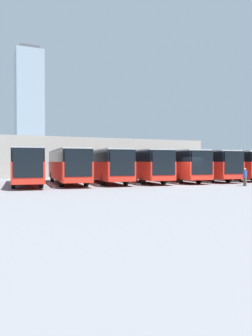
# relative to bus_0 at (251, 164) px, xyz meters

# --- Properties ---
(ground_plane) EXTENTS (600.00, 600.00, 0.00)m
(ground_plane) POSITION_rel_bus_0_xyz_m (13.15, 5.77, -1.81)
(ground_plane) COLOR gray
(bus_0) EXTENTS (3.68, 12.72, 3.24)m
(bus_0) POSITION_rel_bus_0_xyz_m (0.00, 0.00, 0.00)
(bus_0) COLOR red
(bus_0) RESTS_ON ground_plane
(curb_divider_0) EXTENTS (0.80, 5.54, 0.15)m
(curb_divider_0) POSITION_rel_bus_0_xyz_m (1.88, 1.86, -1.74)
(curb_divider_0) COLOR #9E9E99
(curb_divider_0) RESTS_ON ground_plane
(bus_1) EXTENTS (3.68, 12.72, 3.24)m
(bus_1) POSITION_rel_bus_0_xyz_m (3.76, -0.42, 0.00)
(bus_1) COLOR red
(bus_1) RESTS_ON ground_plane
(curb_divider_1) EXTENTS (0.80, 5.54, 0.15)m
(curb_divider_1) POSITION_rel_bus_0_xyz_m (5.64, 1.44, -1.74)
(curb_divider_1) COLOR #9E9E99
(curb_divider_1) RESTS_ON ground_plane
(bus_2) EXTENTS (3.68, 12.72, 3.24)m
(bus_2) POSITION_rel_bus_0_xyz_m (7.52, -0.14, 0.00)
(bus_2) COLOR red
(bus_2) RESTS_ON ground_plane
(curb_divider_2) EXTENTS (0.80, 5.54, 0.15)m
(curb_divider_2) POSITION_rel_bus_0_xyz_m (9.40, 1.72, -1.74)
(curb_divider_2) COLOR #9E9E99
(curb_divider_2) RESTS_ON ground_plane
(bus_3) EXTENTS (3.68, 12.72, 3.24)m
(bus_3) POSITION_rel_bus_0_xyz_m (11.28, -0.05, 0.00)
(bus_3) COLOR red
(bus_3) RESTS_ON ground_plane
(curb_divider_3) EXTENTS (0.80, 5.54, 0.15)m
(curb_divider_3) POSITION_rel_bus_0_xyz_m (13.15, 1.81, -1.74)
(curb_divider_3) COLOR #9E9E99
(curb_divider_3) RESTS_ON ground_plane
(bus_4) EXTENTS (3.68, 12.72, 3.24)m
(bus_4) POSITION_rel_bus_0_xyz_m (15.04, -0.42, 0.00)
(bus_4) COLOR red
(bus_4) RESTS_ON ground_plane
(curb_divider_4) EXTENTS (0.80, 5.54, 0.15)m
(curb_divider_4) POSITION_rel_bus_0_xyz_m (16.91, 1.44, -1.74)
(curb_divider_4) COLOR #9E9E99
(curb_divider_4) RESTS_ON ground_plane
(bus_5) EXTENTS (3.68, 12.72, 3.24)m
(bus_5) POSITION_rel_bus_0_xyz_m (18.79, -0.70, 0.00)
(bus_5) COLOR red
(bus_5) RESTS_ON ground_plane
(curb_divider_5) EXTENTS (0.80, 5.54, 0.15)m
(curb_divider_5) POSITION_rel_bus_0_xyz_m (20.67, 1.16, -1.74)
(curb_divider_5) COLOR #9E9E99
(curb_divider_5) RESTS_ON ground_plane
(bus_6) EXTENTS (3.68, 12.72, 3.24)m
(bus_6) POSITION_rel_bus_0_xyz_m (22.55, -0.56, 0.00)
(bus_6) COLOR red
(bus_6) RESTS_ON ground_plane
(curb_divider_6) EXTENTS (0.80, 5.54, 0.15)m
(curb_divider_6) POSITION_rel_bus_0_xyz_m (24.43, 1.30, -1.74)
(curb_divider_6) COLOR #9E9E99
(curb_divider_6) RESTS_ON ground_plane
(bus_7) EXTENTS (3.68, 12.72, 3.24)m
(bus_7) POSITION_rel_bus_0_xyz_m (26.31, -0.51, 0.00)
(bus_7) COLOR red
(bus_7) RESTS_ON ground_plane
(pedestrian) EXTENTS (0.40, 0.40, 1.56)m
(pedestrian) POSITION_rel_bus_0_xyz_m (9.11, 8.44, -0.97)
(pedestrian) COLOR brown
(pedestrian) RESTS_ON ground_plane
(station_building) EXTENTS (31.58, 14.11, 5.52)m
(station_building) POSITION_rel_bus_0_xyz_m (13.15, -19.11, 0.97)
(station_building) COLOR #A8A399
(station_building) RESTS_ON ground_plane
(office_tower) EXTENTS (16.23, 16.23, 72.33)m
(office_tower) POSITION_rel_bus_0_xyz_m (2.72, -178.46, 33.75)
(office_tower) COLOR #93A8B7
(office_tower) RESTS_ON ground_plane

